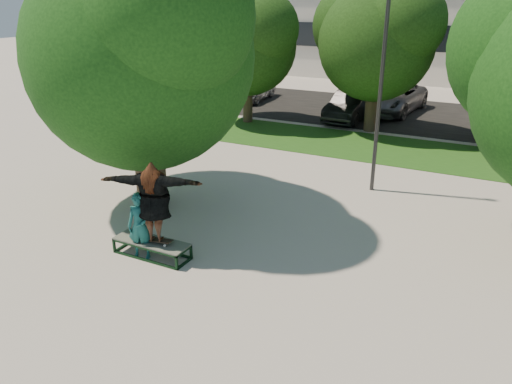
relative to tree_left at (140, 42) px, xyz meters
The scene contains 13 objects.
ground 6.26m from the tree_left, 14.31° to the right, with size 120.00×120.00×0.00m, color #ADA69F.
grass_strip 10.87m from the tree_left, 57.80° to the left, with size 30.00×4.00×0.02m, color #1D4914.
asphalt_strip 16.13m from the tree_left, 73.93° to the left, with size 40.00×8.00×0.01m, color black.
tree_left is the anchor object (origin of this frame).
bg_tree_left 10.26m from the tree_left, 102.86° to the left, with size 5.28×4.51×5.77m.
bg_tree_mid 11.45m from the tree_left, 73.68° to the left, with size 5.76×4.92×6.24m.
lamppost 6.70m from the tree_left, 36.42° to the left, with size 0.25×0.15×6.11m.
grind_box 5.29m from the tree_left, 51.91° to the right, with size 1.80×0.60×0.38m.
skater_rig 4.48m from the tree_left, 49.65° to the right, with size 2.32×1.29×1.90m.
bystander 4.85m from the tree_left, 55.82° to the right, with size 0.56×0.37×1.55m, color #175958.
car_silver_a 15.84m from the tree_left, 106.81° to the left, with size 1.62×4.03×1.37m, color #A6A6AA.
car_dark 13.15m from the tree_left, 81.22° to the left, with size 1.44×4.14×1.37m, color black.
car_grey 15.85m from the tree_left, 77.89° to the left, with size 2.44×5.28×1.47m, color slate.
Camera 1 is at (4.36, -9.25, 5.54)m, focal length 35.00 mm.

